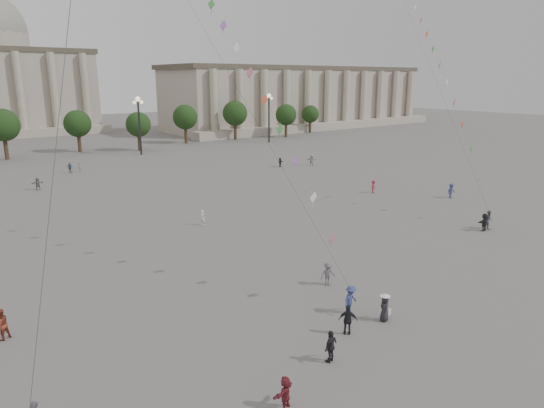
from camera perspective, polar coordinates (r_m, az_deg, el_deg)
ground at (r=29.59m, az=12.51°, el=-13.70°), size 360.00×360.00×0.00m
hall_east at (r=145.90m, az=3.46°, el=12.41°), size 84.00×26.22×17.20m
tree_row at (r=96.91m, az=-25.46°, el=8.17°), size 137.12×5.12×8.00m
lamp_post_mid_east at (r=93.56m, az=-15.41°, el=10.08°), size 2.00×0.90×10.65m
lamp_post_far_east at (r=108.53m, az=-0.36°, el=11.14°), size 2.00×0.90×10.65m
person_crowd_0 at (r=79.09m, az=-22.69°, el=3.95°), size 0.97×0.47×1.61m
person_crowd_3 at (r=49.35m, az=23.68°, el=-1.96°), size 1.61×0.64×1.69m
person_crowd_4 at (r=79.98m, az=-21.72°, el=4.16°), size 1.00×1.58×1.63m
person_crowd_6 at (r=33.79m, az=6.60°, el=-8.17°), size 1.20×0.87×1.67m
person_crowd_7 at (r=79.74m, az=4.67°, el=5.18°), size 1.54×1.59×1.81m
person_crowd_8 at (r=61.57m, az=11.86°, el=2.02°), size 1.16×0.89×1.59m
person_crowd_9 at (r=78.21m, az=0.97°, el=4.93°), size 1.45×1.00×1.50m
person_crowd_12 at (r=68.73m, az=-25.85°, el=2.17°), size 1.54×0.63×1.62m
person_crowd_13 at (r=47.45m, az=-8.17°, el=-1.60°), size 0.52×0.64×1.50m
person_crowd_14 at (r=61.43m, az=20.33°, el=1.46°), size 1.20×0.78×1.74m
tourist_1 at (r=27.89m, az=8.92°, el=-13.32°), size 1.03×1.03×1.75m
tourist_2 at (r=22.32m, az=1.56°, el=-21.30°), size 1.49×0.91×1.53m
tourist_4 at (r=25.40m, az=6.93°, el=-16.28°), size 1.08×0.66×1.71m
kite_flyer_0 at (r=30.83m, az=-29.27°, el=-12.26°), size 1.07×0.97×1.79m
kite_flyer_1 at (r=30.16m, az=9.24°, el=-11.05°), size 1.28×0.91×1.79m
kite_flyer_2 at (r=50.25m, az=24.12°, el=-1.66°), size 1.04×1.10×1.80m
hat_person at (r=29.72m, az=13.12°, el=-11.77°), size 0.92×0.81×1.69m
kite_train_east at (r=74.37m, az=15.90°, el=21.91°), size 28.63×41.46×66.00m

